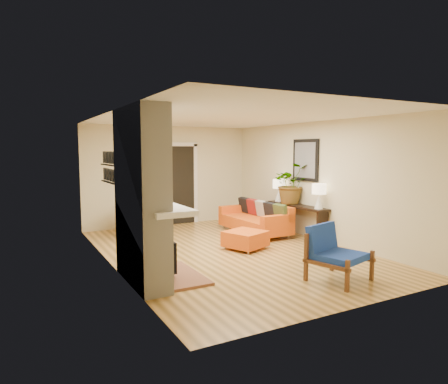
{
  "coord_description": "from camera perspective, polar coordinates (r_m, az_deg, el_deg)",
  "views": [
    {
      "loc": [
        -3.74,
        -6.7,
        1.98
      ],
      "look_at": [
        0.0,
        0.2,
        1.15
      ],
      "focal_mm": 32.0,
      "sensor_mm": 36.0,
      "label": 1
    }
  ],
  "objects": [
    {
      "name": "room_shell",
      "position": [
        10.33,
        -3.5,
        1.91
      ],
      "size": [
        6.5,
        6.5,
        6.5
      ],
      "color": "tan",
      "rests_on": "ground"
    },
    {
      "name": "fireplace",
      "position": [
        6.01,
        -11.4,
        -1.14
      ],
      "size": [
        1.09,
        1.68,
        2.6
      ],
      "color": "white",
      "rests_on": "ground"
    },
    {
      "name": "sofa",
      "position": [
        9.59,
        4.73,
        -3.83
      ],
      "size": [
        0.91,
        2.0,
        0.78
      ],
      "color": "silver",
      "rests_on": "ground"
    },
    {
      "name": "ottoman",
      "position": [
        8.06,
        3.07,
        -6.67
      ],
      "size": [
        0.92,
        0.92,
        0.36
      ],
      "color": "silver",
      "rests_on": "ground"
    },
    {
      "name": "blue_chair",
      "position": [
        6.4,
        15.29,
        -8.0
      ],
      "size": [
        0.98,
        0.96,
        0.83
      ],
      "color": "brown",
      "rests_on": "ground"
    },
    {
      "name": "dining_table",
      "position": [
        9.36,
        -11.84,
        -2.64
      ],
      "size": [
        0.79,
        1.69,
        0.9
      ],
      "color": "brown",
      "rests_on": "ground"
    },
    {
      "name": "console_table",
      "position": [
        9.35,
        10.39,
        -2.7
      ],
      "size": [
        0.34,
        1.85,
        0.72
      ],
      "color": "black",
      "rests_on": "ground"
    },
    {
      "name": "lamp_near",
      "position": [
        8.74,
        13.41,
        -0.16
      ],
      "size": [
        0.3,
        0.3,
        0.54
      ],
      "color": "white",
      "rests_on": "console_table"
    },
    {
      "name": "lamp_far",
      "position": [
        9.85,
        7.84,
        0.63
      ],
      "size": [
        0.3,
        0.3,
        0.54
      ],
      "color": "white",
      "rests_on": "console_table"
    },
    {
      "name": "houseplant",
      "position": [
        9.44,
        9.61,
        1.2
      ],
      "size": [
        1.05,
        0.98,
        0.95
      ],
      "primitive_type": "imported",
      "rotation": [
        0.0,
        0.0,
        -0.32
      ],
      "color": "#1E5919",
      "rests_on": "console_table"
    }
  ]
}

